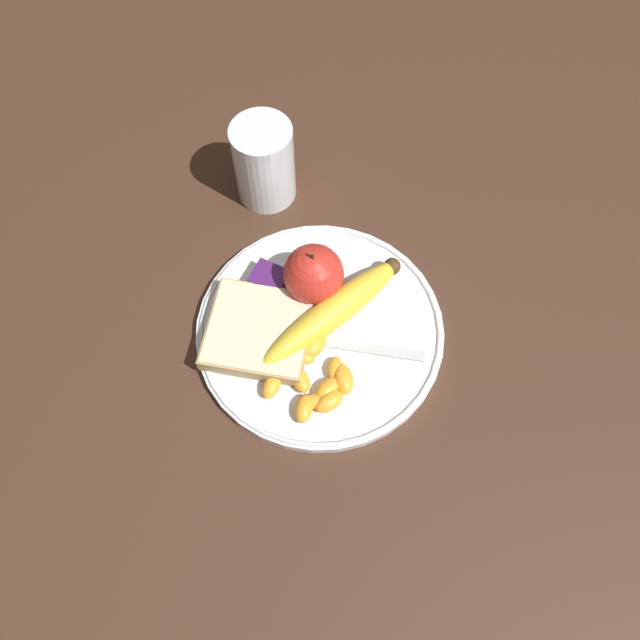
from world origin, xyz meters
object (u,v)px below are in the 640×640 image
(apple, at_px, (313,274))
(bread_slice, at_px, (259,331))
(banana, at_px, (333,311))
(plate, at_px, (320,329))
(jam_packet, at_px, (270,280))
(fork, at_px, (328,346))
(juice_glass, at_px, (264,165))

(apple, distance_m, bread_slice, 0.09)
(apple, relative_size, banana, 0.40)
(plate, xyz_separation_m, jam_packet, (-0.08, 0.02, 0.01))
(banana, distance_m, bread_slice, 0.08)
(banana, relative_size, bread_slice, 1.42)
(apple, bearing_deg, banana, -33.44)
(apple, bearing_deg, plate, -55.56)
(fork, bearing_deg, bread_slice, -1.28)
(plate, height_order, jam_packet, jam_packet)
(apple, xyz_separation_m, bread_slice, (-0.03, -0.08, -0.02))
(juice_glass, xyz_separation_m, banana, (0.16, -0.13, -0.02))
(bread_slice, bearing_deg, juice_glass, 116.17)
(juice_glass, xyz_separation_m, bread_slice, (0.09, -0.19, -0.03))
(banana, bearing_deg, plate, -115.43)
(plate, bearing_deg, apple, 124.44)
(juice_glass, bearing_deg, jam_packet, -60.03)
(juice_glass, bearing_deg, plate, -45.43)
(bread_slice, bearing_deg, fork, 15.30)
(fork, height_order, jam_packet, jam_packet)
(banana, height_order, jam_packet, banana)
(apple, distance_m, banana, 0.05)
(apple, height_order, fork, apple)
(plate, distance_m, banana, 0.03)
(juice_glass, relative_size, bread_slice, 0.79)
(plate, bearing_deg, bread_slice, -146.31)
(plate, distance_m, jam_packet, 0.08)
(juice_glass, distance_m, apple, 0.16)
(plate, height_order, apple, apple)
(bread_slice, bearing_deg, apple, 70.56)
(fork, bearing_deg, banana, -91.03)
(juice_glass, relative_size, apple, 1.39)
(banana, distance_m, jam_packet, 0.09)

